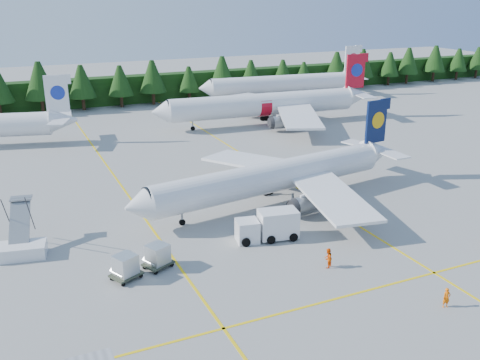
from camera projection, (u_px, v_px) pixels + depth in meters
name	position (u px, v px, depth m)	size (l,w,h in m)	color
ground	(338.00, 257.00, 49.55)	(320.00, 320.00, 0.00)	#979792
taxi_stripe_a	(136.00, 207.00, 61.31)	(0.25, 120.00, 0.01)	yellow
taxi_stripe_b	(289.00, 183.00, 69.09)	(0.25, 120.00, 0.01)	yellow
taxi_stripe_cross	(379.00, 287.00, 44.39)	(80.00, 0.25, 0.01)	yellow
treeline_hedge	(129.00, 89.00, 119.12)	(220.00, 4.00, 6.00)	black
airliner_navy	(267.00, 179.00, 61.01)	(35.75, 29.21, 10.44)	silver
airliner_red	(259.00, 105.00, 98.65)	(42.07, 34.52, 12.23)	silver
airliner_far_right	(277.00, 84.00, 122.72)	(39.73, 7.18, 11.55)	silver
airstairs	(19.00, 246.00, 49.58)	(5.14, 6.98, 4.29)	silver
service_truck	(267.00, 226.00, 52.72)	(6.39, 3.27, 2.94)	silver
uld_pair	(142.00, 260.00, 46.25)	(6.05, 3.54, 1.88)	#363D2C
crew_a	(446.00, 298.00, 41.37)	(0.60, 0.39, 1.64)	#F96305
crew_b	(328.00, 258.00, 47.37)	(0.89, 0.70, 1.84)	#F54F05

